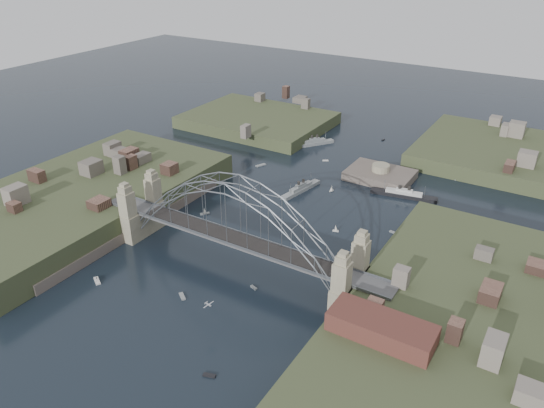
{
  "coord_description": "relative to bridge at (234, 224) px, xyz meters",
  "views": [
    {
      "loc": [
        66.07,
        -89.07,
        75.91
      ],
      "look_at": [
        0.0,
        18.0,
        10.0
      ],
      "focal_mm": 34.21,
      "sensor_mm": 36.0,
      "label": 1
    }
  ],
  "objects": [
    {
      "name": "small_boat_d",
      "position": [
        28.82,
        37.29,
        -12.17
      ],
      "size": [
        2.39,
        1.13,
        0.45
      ],
      "color": "silver",
      "rests_on": "ground"
    },
    {
      "name": "small_boat_e",
      "position": [
        -29.53,
        57.93,
        -12.17
      ],
      "size": [
        2.81,
        4.19,
        0.45
      ],
      "color": "silver",
      "rests_on": "ground"
    },
    {
      "name": "small_boat_j",
      "position": [
        -25.08,
        -23.28,
        -12.04
      ],
      "size": [
        3.4,
        2.59,
        1.43
      ],
      "color": "silver",
      "rests_on": "ground"
    },
    {
      "name": "aeroplane",
      "position": [
        8.9,
        -22.19,
        -5.88
      ],
      "size": [
        1.59,
        2.92,
        0.42
      ],
      "color": "silver"
    },
    {
      "name": "fort_island",
      "position": [
        12.0,
        70.0,
        -12.66
      ],
      "size": [
        22.0,
        16.0,
        9.4
      ],
      "color": "brown",
      "rests_on": "ground"
    },
    {
      "name": "naval_cruiser_far",
      "position": [
        -22.49,
        87.0,
        -11.45
      ],
      "size": [
        11.47,
        15.0,
        5.64
      ],
      "color": "gray",
      "rests_on": "ground"
    },
    {
      "name": "small_boat_i",
      "position": [
        33.54,
        11.07,
        -12.04
      ],
      "size": [
        2.69,
        2.35,
        1.43
      ],
      "color": "silver",
      "rests_on": "ground"
    },
    {
      "name": "small_boat_h",
      "position": [
        -11.28,
        74.51,
        -12.17
      ],
      "size": [
        2.19,
        1.86,
        0.45
      ],
      "color": "silver",
      "rests_on": "ground"
    },
    {
      "name": "small_boat_g",
      "position": [
        17.34,
        -33.17,
        -12.17
      ],
      "size": [
        2.65,
        1.54,
        0.45
      ],
      "color": "silver",
      "rests_on": "ground"
    },
    {
      "name": "small_boat_f",
      "position": [
        1.97,
        52.37,
        -11.31
      ],
      "size": [
        1.34,
        1.73,
        2.38
      ],
      "color": "silver",
      "rests_on": "ground"
    },
    {
      "name": "shore_east",
      "position": [
        57.32,
        0.0,
        -10.35
      ],
      "size": [
        50.5,
        90.0,
        12.0
      ],
      "color": "#3A4426",
      "rests_on": "ground"
    },
    {
      "name": "small_boat_k",
      "position": [
        -0.78,
        106.82,
        -12.17
      ],
      "size": [
        1.06,
        1.83,
        0.45
      ],
      "color": "silver",
      "rests_on": "ground"
    },
    {
      "name": "small_boat_c",
      "position": [
        -3.21,
        -17.01,
        -12.17
      ],
      "size": [
        2.87,
        2.4,
        0.45
      ],
      "color": "silver",
      "rests_on": "ground"
    },
    {
      "name": "small_boat_m",
      "position": [
        9.21,
        -5.34,
        -12.17
      ],
      "size": [
        2.06,
        1.25,
        0.45
      ],
      "color": "silver",
      "rests_on": "ground"
    },
    {
      "name": "naval_cruiser_near",
      "position": [
        -6.68,
        47.03,
        -11.49
      ],
      "size": [
        5.5,
        17.96,
        5.35
      ],
      "color": "gray",
      "rests_on": "ground"
    },
    {
      "name": "small_boat_n",
      "position": [
        33.94,
        83.15,
        -12.17
      ],
      "size": [
        2.44,
        1.53,
        0.45
      ],
      "color": "silver",
      "rests_on": "ground"
    },
    {
      "name": "ground",
      "position": [
        0.0,
        0.0,
        -12.32
      ],
      "size": [
        500.0,
        500.0,
        0.0
      ],
      "primitive_type": "plane",
      "color": "black",
      "rests_on": "ground"
    },
    {
      "name": "shore_west",
      "position": [
        -57.32,
        0.0,
        -10.35
      ],
      "size": [
        50.5,
        90.0,
        12.0
      ],
      "color": "#3A4426",
      "rests_on": "ground"
    },
    {
      "name": "headland_ne",
      "position": [
        50.0,
        110.0,
        -11.57
      ],
      "size": [
        70.0,
        55.0,
        9.5
      ],
      "primitive_type": "cube",
      "color": "#3A4426",
      "rests_on": "ground"
    },
    {
      "name": "wharf_shed",
      "position": [
        44.0,
        -14.0,
        -2.32
      ],
      "size": [
        20.0,
        8.0,
        4.0
      ],
      "primitive_type": "cube",
      "color": "#592D26",
      "rests_on": "shore_east"
    },
    {
      "name": "finger_pier",
      "position": [
        39.0,
        -28.0,
        -11.62
      ],
      "size": [
        4.0,
        22.0,
        1.4
      ],
      "primitive_type": "cube",
      "color": "#535456",
      "rests_on": "ground"
    },
    {
      "name": "small_boat_a",
      "position": [
        -24.0,
        17.83,
        -11.54
      ],
      "size": [
        2.55,
        2.75,
        2.38
      ],
      "color": "silver",
      "rests_on": "ground"
    },
    {
      "name": "headland_nw",
      "position": [
        -55.0,
        95.0,
        -11.82
      ],
      "size": [
        60.0,
        45.0,
        9.0
      ],
      "primitive_type": "cube",
      "color": "#3A4426",
      "rests_on": "ground"
    },
    {
      "name": "ocean_liner",
      "position": [
        23.66,
        60.97,
        -11.51
      ],
      "size": [
        21.43,
        6.58,
        5.22
      ],
      "color": "black",
      "rests_on": "ground"
    },
    {
      "name": "bridge",
      "position": [
        0.0,
        0.0,
        0.0
      ],
      "size": [
        84.0,
        13.8,
        24.6
      ],
      "color": "#535456",
      "rests_on": "ground"
    },
    {
      "name": "small_boat_b",
      "position": [
        14.43,
        29.38,
        -11.33
      ],
      "size": [
        1.8,
        1.28,
        2.38
      ],
      "color": "silver",
      "rests_on": "ground"
    },
    {
      "name": "small_boat_l",
      "position": [
        -38.93,
        30.9,
        -12.17
      ],
      "size": [
        2.78,
        1.41,
        0.45
      ],
      "color": "silver",
      "rests_on": "ground"
    }
  ]
}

